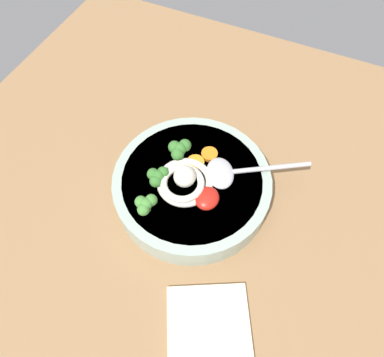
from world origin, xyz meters
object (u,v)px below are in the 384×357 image
folded_napkin (210,341)px  soup_spoon (229,172)px  soup_bowl (192,186)px  noodle_pile (186,183)px

folded_napkin → soup_spoon: bearing=-163.8°
soup_bowl → noodle_pile: 4.00cm
soup_spoon → noodle_pile: bearing=-168.6°
soup_bowl → soup_spoon: (-3.08, 5.09, 3.10)cm
noodle_pile → folded_napkin: 23.02cm
noodle_pile → soup_spoon: (-4.92, 5.35, -0.45)cm
soup_spoon → folded_napkin: size_ratio=1.09×
noodle_pile → soup_spoon: 7.28cm
soup_bowl → noodle_pile: bearing=-8.2°
soup_bowl → soup_spoon: soup_spoon is taller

